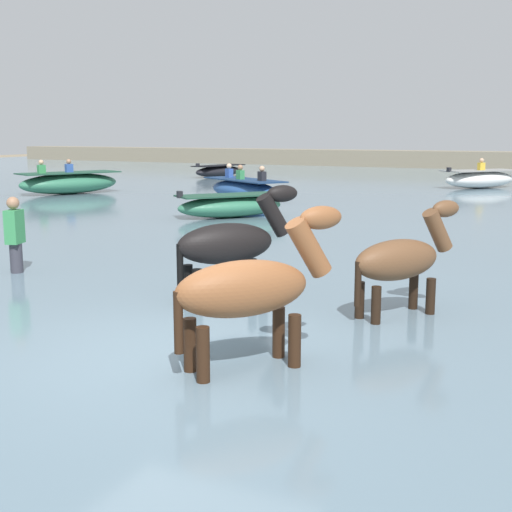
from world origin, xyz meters
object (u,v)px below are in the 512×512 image
(person_wading_close, at_px, (15,244))
(boat_far_inshore, at_px, (230,206))
(horse_lead_black, at_px, (231,247))
(boat_mid_outer, at_px, (480,179))
(boat_mid_channel, at_px, (244,189))
(horse_flank_bay, at_px, (401,263))
(horse_trailing_chestnut, at_px, (250,293))
(boat_near_port, at_px, (219,171))
(boat_near_starboard, at_px, (69,183))

(person_wading_close, bearing_deg, boat_far_inshore, 93.48)
(horse_lead_black, xyz_separation_m, boat_far_inshore, (-4.50, 8.16, -0.44))
(boat_far_inshore, height_order, boat_mid_outer, boat_mid_outer)
(horse_lead_black, xyz_separation_m, boat_mid_channel, (-6.38, 12.52, -0.38))
(horse_flank_bay, height_order, boat_mid_outer, horse_flank_bay)
(horse_trailing_chestnut, height_order, boat_far_inshore, horse_trailing_chestnut)
(boat_near_port, bearing_deg, boat_mid_channel, -56.27)
(boat_near_port, xyz_separation_m, boat_mid_channel, (6.86, -10.28, 0.06))
(horse_flank_bay, bearing_deg, boat_near_starboard, 143.51)
(horse_lead_black, height_order, person_wading_close, horse_lead_black)
(horse_trailing_chestnut, xyz_separation_m, boat_mid_channel, (-7.83, 14.77, -0.38))
(horse_flank_bay, relative_size, boat_mid_outer, 0.52)
(horse_flank_bay, xyz_separation_m, person_wading_close, (-6.22, -0.18, -0.19))
(person_wading_close, bearing_deg, horse_lead_black, -1.73)
(boat_near_port, distance_m, person_wading_close, 24.49)
(horse_flank_bay, bearing_deg, boat_mid_channel, 125.12)
(boat_mid_channel, distance_m, boat_mid_outer, 10.77)
(boat_near_starboard, xyz_separation_m, person_wading_close, (9.25, -11.63, 0.07))
(horse_lead_black, xyz_separation_m, horse_flank_bay, (2.21, 0.31, -0.08))
(horse_lead_black, xyz_separation_m, horse_trailing_chestnut, (1.44, -2.25, -0.00))
(horse_lead_black, distance_m, boat_mid_outer, 21.33)
(horse_flank_bay, xyz_separation_m, boat_near_starboard, (-15.48, 11.45, -0.26))
(boat_far_inshore, distance_m, boat_near_port, 17.06)
(horse_lead_black, height_order, horse_trailing_chestnut, horse_lead_black)
(boat_near_port, height_order, boat_mid_outer, boat_mid_outer)
(horse_trailing_chestnut, xyz_separation_m, boat_near_port, (-14.69, 25.05, -0.44))
(boat_near_starboard, xyz_separation_m, boat_mid_outer, (13.09, 9.57, -0.03))
(horse_trailing_chestnut, xyz_separation_m, horse_flank_bay, (0.77, 2.56, -0.08))
(horse_lead_black, bearing_deg, boat_far_inshore, 118.90)
(boat_near_starboard, bearing_deg, boat_mid_channel, 6.38)
(boat_near_starboard, bearing_deg, boat_near_port, 89.89)
(boat_far_inshore, bearing_deg, boat_near_starboard, 157.70)
(boat_mid_channel, bearing_deg, person_wading_close, -79.18)
(boat_near_port, height_order, boat_near_starboard, boat_near_starboard)
(boat_near_starboard, xyz_separation_m, boat_mid_channel, (6.88, 0.77, -0.04))
(horse_flank_bay, distance_m, boat_near_port, 27.30)
(horse_trailing_chestnut, bearing_deg, boat_near_port, 120.38)
(boat_far_inshore, relative_size, boat_mid_channel, 0.79)
(boat_near_port, relative_size, boat_mid_channel, 0.91)
(horse_trailing_chestnut, relative_size, boat_near_starboard, 0.48)
(horse_trailing_chestnut, distance_m, boat_far_inshore, 12.00)
(horse_lead_black, relative_size, boat_mid_channel, 0.51)
(horse_lead_black, distance_m, boat_near_port, 26.38)
(boat_near_starboard, bearing_deg, horse_lead_black, -41.54)
(boat_far_inshore, bearing_deg, horse_flank_bay, -49.48)
(horse_trailing_chestnut, height_order, boat_mid_outer, horse_trailing_chestnut)
(boat_near_port, bearing_deg, horse_flank_bay, -55.51)
(horse_trailing_chestnut, distance_m, boat_mid_channel, 16.72)
(boat_far_inshore, relative_size, boat_mid_outer, 0.87)
(person_wading_close, bearing_deg, boat_near_port, 112.15)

